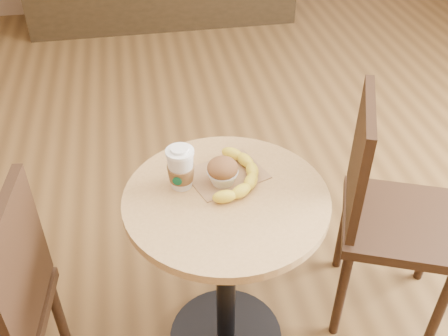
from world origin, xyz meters
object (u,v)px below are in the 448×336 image
Objects in this scene: coffee_cup at (181,169)px; muffin at (223,172)px; chair_right at (385,209)px; banana at (236,173)px; cafe_table at (226,249)px.

muffin is (0.13, -0.01, -0.02)m from coffee_cup.
chair_right reaches higher than banana.
chair_right is at bearing 22.04° from banana.
chair_right reaches higher than muffin.
muffin reaches higher than banana.
coffee_cup is at bearing 112.05° from chair_right.
coffee_cup is at bearing 149.52° from cafe_table.
cafe_table is at bearing -7.93° from coffee_cup.
cafe_table is 7.47× the size of muffin.
banana is (0.04, 0.01, -0.02)m from muffin.
banana is at bearing 60.27° from cafe_table.
coffee_cup is 0.13m from muffin.
coffee_cup is 1.46× the size of muffin.
chair_right is (0.60, 0.08, 0.01)m from cafe_table.
chair_right reaches higher than cafe_table.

